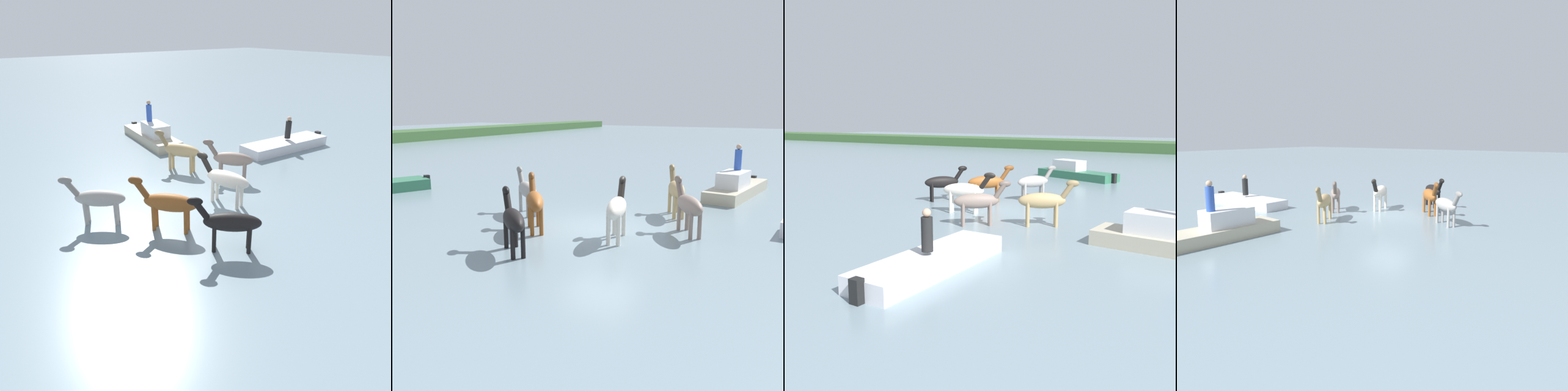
% 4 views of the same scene
% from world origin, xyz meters
% --- Properties ---
extents(ground_plane, '(159.68, 159.68, 0.00)m').
position_xyz_m(ground_plane, '(0.00, 0.00, 0.00)').
color(ground_plane, gray).
extents(horse_dark_mare, '(1.71, 1.92, 1.74)m').
position_xyz_m(horse_dark_mare, '(-3.46, 0.99, 0.96)').
color(horse_dark_mare, black).
rests_on(horse_dark_mare, ground_plane).
extents(horse_rear_stallion, '(2.00, 1.81, 1.82)m').
position_xyz_m(horse_rear_stallion, '(-1.33, 1.80, 1.00)').
color(horse_rear_stallion, brown).
rests_on(horse_rear_stallion, ground_plane).
extents(horse_gray_outer, '(2.23, 1.41, 1.82)m').
position_xyz_m(horse_gray_outer, '(3.02, -1.64, 1.00)').
color(horse_gray_outer, tan).
rests_on(horse_gray_outer, ground_plane).
extents(horse_chestnut_trailing, '(2.00, 1.66, 1.76)m').
position_xyz_m(horse_chestnut_trailing, '(0.75, -2.80, 0.97)').
color(horse_chestnut_trailing, gray).
rests_on(horse_chestnut_trailing, ground_plane).
extents(horse_pinto_flank, '(2.36, 1.04, 1.84)m').
position_xyz_m(horse_pinto_flank, '(-0.92, -1.03, 1.01)').
color(horse_pinto_flank, silver).
rests_on(horse_pinto_flank, ground_plane).
extents(horse_lead, '(1.62, 1.97, 1.72)m').
position_xyz_m(horse_lead, '(0.44, 3.47, 0.95)').
color(horse_lead, '#9E9993').
rests_on(horse_lead, ground_plane).
extents(boat_tender_starboard, '(5.52, 2.04, 1.36)m').
position_xyz_m(boat_tender_starboard, '(7.90, -2.96, 0.32)').
color(boat_tender_starboard, '#B7AD93').
rests_on(boat_tender_starboard, ground_plane).
extents(boat_launch_far, '(1.73, 5.52, 0.76)m').
position_xyz_m(boat_launch_far, '(2.30, -8.15, 0.18)').
color(boat_launch_far, silver).
rests_on(boat_launch_far, ground_plane).
extents(person_boatman_standing, '(0.32, 0.32, 1.19)m').
position_xyz_m(person_boatman_standing, '(8.07, -2.93, 1.76)').
color(person_boatman_standing, '#2D51B2').
rests_on(person_boatman_standing, boat_tender_starboard).
extents(person_watcher_seated, '(0.32, 0.32, 1.19)m').
position_xyz_m(person_watcher_seated, '(2.31, -8.31, 1.16)').
color(person_watcher_seated, black).
rests_on(person_watcher_seated, boat_launch_far).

